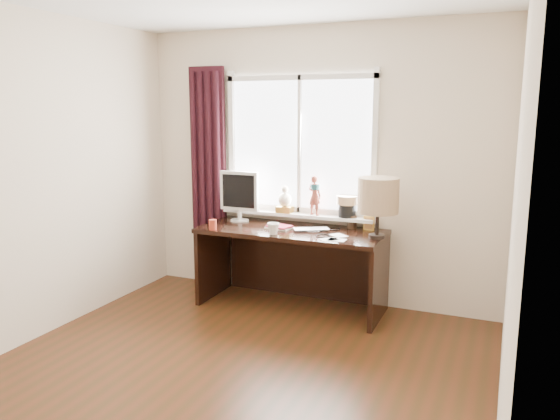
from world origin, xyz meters
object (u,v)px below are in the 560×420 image
at_px(desk, 295,252).
at_px(red_cup, 213,225).
at_px(mug, 273,228).
at_px(monitor, 239,193).
at_px(laptop, 312,230).
at_px(table_lamp, 378,196).

bearing_deg(desk, red_cup, -148.64).
distance_m(mug, monitor, 0.70).
bearing_deg(monitor, mug, -36.36).
height_order(desk, monitor, monitor).
bearing_deg(red_cup, laptop, 20.17).
distance_m(mug, desk, 0.46).
bearing_deg(laptop, desk, 127.00).
bearing_deg(laptop, mug, -164.51).
relative_size(mug, desk, 0.06).
xyz_separation_m(laptop, mug, (-0.26, -0.26, 0.04)).
bearing_deg(monitor, red_cup, -95.87).
xyz_separation_m(laptop, red_cup, (-0.84, -0.31, 0.03)).
relative_size(red_cup, table_lamp, 0.18).
distance_m(laptop, table_lamp, 0.70).
relative_size(mug, table_lamp, 0.21).
height_order(mug, desk, mug).
height_order(laptop, mug, mug).
distance_m(desk, monitor, 0.80).
distance_m(mug, red_cup, 0.58).
height_order(laptop, desk, laptop).
bearing_deg(mug, monitor, 143.64).
bearing_deg(monitor, desk, -4.47).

